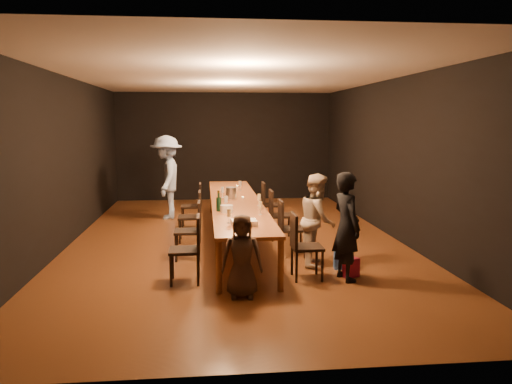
{
  "coord_description": "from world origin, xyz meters",
  "views": [
    {
      "loc": [
        -0.56,
        -9.09,
        2.19
      ],
      "look_at": [
        0.31,
        -0.69,
        1.0
      ],
      "focal_mm": 35.0,
      "sensor_mm": 36.0,
      "label": 1
    }
  ],
  "objects": [
    {
      "name": "tealight_near",
      "position": [
        0.15,
        -1.97,
        0.77
      ],
      "size": [
        0.05,
        0.05,
        0.03
      ],
      "primitive_type": "cylinder",
      "color": "#B2B7B2",
      "rests_on": "table"
    },
    {
      "name": "champagne_bottle",
      "position": [
        -0.34,
        -1.09,
        0.92
      ],
      "size": [
        0.09,
        0.09,
        0.34
      ],
      "primitive_type": null,
      "rotation": [
        0.0,
        0.0,
        0.13
      ],
      "color": "black",
      "rests_on": "table"
    },
    {
      "name": "room_shell",
      "position": [
        0.0,
        0.0,
        2.08
      ],
      "size": [
        6.04,
        10.04,
        3.02
      ],
      "color": "black",
      "rests_on": "ground"
    },
    {
      "name": "chair_left_3",
      "position": [
        -0.85,
        1.2,
        0.47
      ],
      "size": [
        0.42,
        0.42,
        0.93
      ],
      "primitive_type": null,
      "rotation": [
        0.0,
        0.0,
        1.57
      ],
      "color": "black",
      "rests_on": "ground"
    },
    {
      "name": "gift_bag_blue",
      "position": [
        1.47,
        -2.01,
        0.15
      ],
      "size": [
        0.26,
        0.19,
        0.3
      ],
      "primitive_type": "cube",
      "rotation": [
        0.0,
        0.0,
        -0.14
      ],
      "color": "#2755A9",
      "rests_on": "ground"
    },
    {
      "name": "wineglass_2",
      "position": [
        -0.21,
        -0.82,
        0.85
      ],
      "size": [
        0.06,
        0.06,
        0.21
      ],
      "primitive_type": null,
      "color": "silver",
      "rests_on": "table"
    },
    {
      "name": "chair_left_0",
      "position": [
        -0.85,
        -2.4,
        0.47
      ],
      "size": [
        0.42,
        0.42,
        0.93
      ],
      "primitive_type": null,
      "rotation": [
        0.0,
        0.0,
        1.57
      ],
      "color": "black",
      "rests_on": "ground"
    },
    {
      "name": "table",
      "position": [
        0.0,
        0.0,
        0.7
      ],
      "size": [
        0.9,
        6.0,
        0.75
      ],
      "color": "brown",
      "rests_on": "ground"
    },
    {
      "name": "ice_bucket",
      "position": [
        -0.07,
        0.23,
        0.86
      ],
      "size": [
        0.21,
        0.21,
        0.22
      ],
      "primitive_type": "cylinder",
      "rotation": [
        0.0,
        0.0,
        0.05
      ],
      "color": "silver",
      "rests_on": "table"
    },
    {
      "name": "chair_right_2",
      "position": [
        0.85,
        0.0,
        0.47
      ],
      "size": [
        0.42,
        0.42,
        0.93
      ],
      "primitive_type": null,
      "rotation": [
        0.0,
        0.0,
        -1.57
      ],
      "color": "black",
      "rests_on": "ground"
    },
    {
      "name": "chair_right_3",
      "position": [
        0.85,
        1.2,
        0.47
      ],
      "size": [
        0.42,
        0.42,
        0.93
      ],
      "primitive_type": null,
      "rotation": [
        0.0,
        0.0,
        -1.57
      ],
      "color": "black",
      "rests_on": "ground"
    },
    {
      "name": "wineglass_4",
      "position": [
        -0.23,
        0.35,
        0.85
      ],
      "size": [
        0.06,
        0.06,
        0.21
      ],
      "primitive_type": null,
      "color": "silver",
      "rests_on": "table"
    },
    {
      "name": "wineglass_5",
      "position": [
        0.18,
        1.31,
        0.85
      ],
      "size": [
        0.06,
        0.06,
        0.21
      ],
      "primitive_type": null,
      "color": "silver",
      "rests_on": "table"
    },
    {
      "name": "ground",
      "position": [
        0.0,
        0.0,
        0.0
      ],
      "size": [
        10.0,
        10.0,
        0.0
      ],
      "primitive_type": "plane",
      "color": "#3F1D0F",
      "rests_on": "ground"
    },
    {
      "name": "chair_right_1",
      "position": [
        0.85,
        -1.2,
        0.47
      ],
      "size": [
        0.42,
        0.42,
        0.93
      ],
      "primitive_type": null,
      "rotation": [
        0.0,
        0.0,
        -1.57
      ],
      "color": "black",
      "rests_on": "ground"
    },
    {
      "name": "chair_left_1",
      "position": [
        -0.85,
        -1.2,
        0.47
      ],
      "size": [
        0.42,
        0.42,
        0.93
      ],
      "primitive_type": null,
      "rotation": [
        0.0,
        0.0,
        1.57
      ],
      "color": "black",
      "rests_on": "ground"
    },
    {
      "name": "wineglass_1",
      "position": [
        0.3,
        -1.46,
        0.85
      ],
      "size": [
        0.06,
        0.06,
        0.21
      ],
      "primitive_type": null,
      "color": "beige",
      "rests_on": "table"
    },
    {
      "name": "man_blue",
      "position": [
        -1.42,
        2.28,
        0.95
      ],
      "size": [
        0.71,
        1.23,
        1.89
      ],
      "primitive_type": "imported",
      "rotation": [
        0.0,
        0.0,
        -1.56
      ],
      "color": "#86A1D0",
      "rests_on": "ground"
    },
    {
      "name": "tealight_far",
      "position": [
        0.15,
        1.87,
        0.77
      ],
      "size": [
        0.05,
        0.05,
        0.03
      ],
      "primitive_type": "cylinder",
      "color": "#B2B7B2",
      "rests_on": "table"
    },
    {
      "name": "birthday_cake",
      "position": [
        -0.02,
        -2.26,
        0.79
      ],
      "size": [
        0.37,
        0.31,
        0.08
      ],
      "rotation": [
        0.0,
        0.0,
        0.1
      ],
      "color": "white",
      "rests_on": "table"
    },
    {
      "name": "woman_birthday",
      "position": [
        1.38,
        -2.5,
        0.76
      ],
      "size": [
        0.48,
        0.62,
        1.52
      ],
      "primitive_type": "imported",
      "rotation": [
        0.0,
        0.0,
        1.8
      ],
      "color": "black",
      "rests_on": "ground"
    },
    {
      "name": "woman_tan",
      "position": [
        1.15,
        -1.73,
        0.71
      ],
      "size": [
        0.68,
        0.79,
        1.41
      ],
      "primitive_type": "imported",
      "rotation": [
        0.0,
        0.0,
        1.34
      ],
      "color": "beige",
      "rests_on": "ground"
    },
    {
      "name": "wineglass_0",
      "position": [
        -0.22,
        -2.07,
        0.85
      ],
      "size": [
        0.06,
        0.06,
        0.21
      ],
      "primitive_type": null,
      "color": "beige",
      "rests_on": "table"
    },
    {
      "name": "plate_stack",
      "position": [
        -0.22,
        -1.21,
        0.81
      ],
      "size": [
        0.28,
        0.28,
        0.12
      ],
      "primitive_type": "cylinder",
      "rotation": [
        0.0,
        0.0,
        -0.43
      ],
      "color": "white",
      "rests_on": "table"
    },
    {
      "name": "child",
      "position": [
        -0.11,
        -3.06,
        0.53
      ],
      "size": [
        0.54,
        0.37,
        1.06
      ],
      "primitive_type": "imported",
      "rotation": [
        0.0,
        0.0,
        -0.07
      ],
      "color": "#423025",
      "rests_on": "ground"
    },
    {
      "name": "tealight_mid",
      "position": [
        0.15,
        0.22,
        0.77
      ],
      "size": [
        0.05,
        0.05,
        0.03
      ],
      "primitive_type": "cylinder",
      "color": "#B2B7B2",
      "rests_on": "table"
    },
    {
      "name": "gift_bag_red",
      "position": [
        1.49,
        -2.4,
        0.13
      ],
      "size": [
        0.26,
        0.21,
        0.27
      ],
      "primitive_type": "cube",
      "rotation": [
        0.0,
        0.0,
        0.43
      ],
      "color": "#BD1C4F",
      "rests_on": "ground"
    },
    {
      "name": "chair_right_0",
      "position": [
        0.85,
        -2.4,
        0.47
      ],
      "size": [
        0.42,
        0.42,
        0.93
      ],
      "primitive_type": null,
      "rotation": [
        0.0,
        0.0,
        -1.57
      ],
      "color": "black",
      "rests_on": "ground"
    },
    {
      "name": "wineglass_3",
      "position": [
        0.37,
        -0.63,
        0.85
      ],
      "size": [
        0.06,
        0.06,
        0.21
      ],
      "primitive_type": null,
      "color": "beige",
      "rests_on": "table"
    },
    {
      "name": "chair_left_2",
      "position": [
        -0.85,
        0.0,
        0.47
      ],
      "size": [
        0.42,
        0.42,
        0.93
      ],
      "primitive_type": null,
      "rotation": [
        0.0,
        0.0,
        1.57
      ],
      "color": "black",
      "rests_on": "ground"
    }
  ]
}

